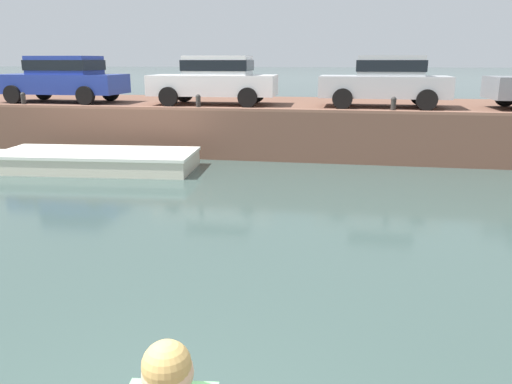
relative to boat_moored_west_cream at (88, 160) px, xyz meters
name	(u,v)px	position (x,y,z in m)	size (l,w,h in m)	color
ground_plane	(260,230)	(5.33, -4.08, -0.24)	(400.00, 400.00, 0.00)	#384C47
far_quay_wall	(303,125)	(5.33, 4.85, 0.47)	(60.00, 6.00, 1.43)	brown
far_wall_coping	(296,110)	(5.33, 1.97, 1.22)	(60.00, 0.24, 0.08)	brown
boat_moored_west_cream	(88,160)	(0.00, 0.00, 0.00)	(6.28, 2.37, 0.49)	silver
car_leftmost_blue	(63,77)	(-2.80, 3.91, 2.03)	(4.27, 1.96, 1.54)	#233893
car_left_inner_white	(215,78)	(2.53, 3.92, 2.03)	(4.08, 2.03, 1.54)	white
car_centre_silver	(386,79)	(7.89, 3.91, 2.02)	(3.90, 1.95, 1.54)	#B7BABC
mooring_bollard_west	(23,99)	(-3.15, 2.10, 1.42)	(0.15, 0.15, 0.44)	#2D2B28
mooring_bollard_mid	(198,101)	(2.47, 2.10, 1.42)	(0.15, 0.15, 0.44)	#2D2B28
mooring_bollard_east	(393,104)	(7.99, 2.10, 1.42)	(0.15, 0.15, 0.44)	#2D2B28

